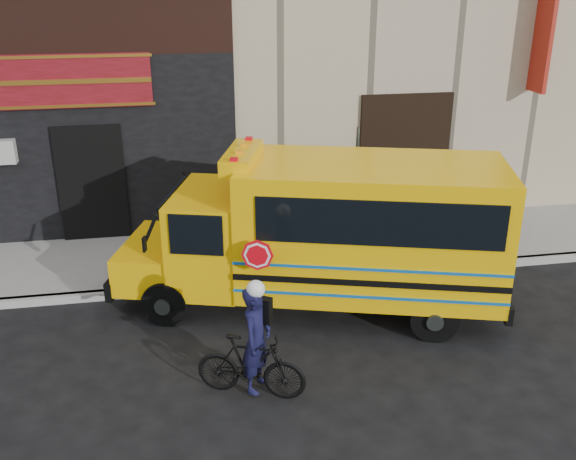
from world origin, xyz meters
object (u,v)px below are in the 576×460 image
Objects in this scene: school_bus at (332,230)px; cyclist at (257,342)px; sign_pole at (356,195)px; bicycle at (251,366)px.

cyclist is (-1.67, -2.32, -0.69)m from school_bus.
school_bus reaches higher than cyclist.
school_bus is 4.40× the size of cyclist.
sign_pole is 1.87× the size of bicycle.
bicycle is 0.36m from cyclist.
school_bus is at bearing -13.97° from bicycle.
sign_pole reaches higher than school_bus.
sign_pole is 1.84× the size of cyclist.
school_bus reaches higher than bicycle.
cyclist reaches higher than bicycle.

